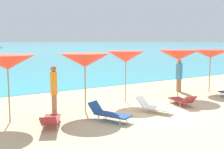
{
  "coord_description": "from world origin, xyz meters",
  "views": [
    {
      "loc": [
        -7.58,
        -8.17,
        2.92
      ],
      "look_at": [
        -0.14,
        3.5,
        1.2
      ],
      "focal_mm": 44.28,
      "sensor_mm": 36.0,
      "label": 1
    }
  ],
  "objects_px": {
    "umbrella_4": "(211,54)",
    "umbrella_0": "(7,62)",
    "umbrella_2": "(126,57)",
    "lounge_chair_2": "(51,120)",
    "lounge_chair_3": "(182,100)",
    "umbrella_3": "(179,55)",
    "beachgoer_1": "(54,87)",
    "lounge_chair_4": "(109,113)",
    "beachgoer_2": "(179,75)",
    "umbrella_1": "(85,60)",
    "lounge_chair_0": "(153,106)"
  },
  "relations": [
    {
      "from": "umbrella_2",
      "to": "lounge_chair_2",
      "type": "height_order",
      "value": "umbrella_2"
    },
    {
      "from": "umbrella_3",
      "to": "lounge_chair_0",
      "type": "distance_m",
      "value": 4.25
    },
    {
      "from": "umbrella_2",
      "to": "lounge_chair_4",
      "type": "relative_size",
      "value": 1.43
    },
    {
      "from": "umbrella_2",
      "to": "umbrella_4",
      "type": "distance_m",
      "value": 5.57
    },
    {
      "from": "umbrella_3",
      "to": "umbrella_0",
      "type": "bearing_deg",
      "value": -179.1
    },
    {
      "from": "umbrella_4",
      "to": "lounge_chair_4",
      "type": "height_order",
      "value": "umbrella_4"
    },
    {
      "from": "umbrella_1",
      "to": "lounge_chair_4",
      "type": "bearing_deg",
      "value": -84.78
    },
    {
      "from": "lounge_chair_3",
      "to": "umbrella_1",
      "type": "bearing_deg",
      "value": -1.69
    },
    {
      "from": "umbrella_4",
      "to": "lounge_chair_2",
      "type": "height_order",
      "value": "umbrella_4"
    },
    {
      "from": "umbrella_4",
      "to": "lounge_chair_0",
      "type": "bearing_deg",
      "value": -162.74
    },
    {
      "from": "umbrella_4",
      "to": "lounge_chair_0",
      "type": "xyz_separation_m",
      "value": [
        -5.76,
        -1.79,
        -1.91
      ]
    },
    {
      "from": "umbrella_2",
      "to": "lounge_chair_4",
      "type": "xyz_separation_m",
      "value": [
        -2.37,
        -2.28,
        -1.86
      ]
    },
    {
      "from": "umbrella_0",
      "to": "lounge_chair_0",
      "type": "bearing_deg",
      "value": -18.39
    },
    {
      "from": "umbrella_0",
      "to": "lounge_chair_3",
      "type": "relative_size",
      "value": 1.46
    },
    {
      "from": "umbrella_0",
      "to": "umbrella_2",
      "type": "xyz_separation_m",
      "value": [
        5.43,
        0.49,
        -0.0
      ]
    },
    {
      "from": "lounge_chair_4",
      "to": "beachgoer_2",
      "type": "distance_m",
      "value": 7.11
    },
    {
      "from": "lounge_chair_4",
      "to": "umbrella_3",
      "type": "bearing_deg",
      "value": -5.84
    },
    {
      "from": "umbrella_1",
      "to": "lounge_chair_2",
      "type": "xyz_separation_m",
      "value": [
        -1.9,
        -1.16,
        -1.87
      ]
    },
    {
      "from": "lounge_chair_0",
      "to": "beachgoer_2",
      "type": "relative_size",
      "value": 0.83
    },
    {
      "from": "beachgoer_1",
      "to": "lounge_chair_4",
      "type": "bearing_deg",
      "value": -131.95
    },
    {
      "from": "umbrella_1",
      "to": "lounge_chair_3",
      "type": "distance_m",
      "value": 4.78
    },
    {
      "from": "umbrella_2",
      "to": "lounge_chair_2",
      "type": "xyz_separation_m",
      "value": [
        -4.41,
        -1.87,
        -1.9
      ]
    },
    {
      "from": "beachgoer_1",
      "to": "beachgoer_2",
      "type": "distance_m",
      "value": 7.74
    },
    {
      "from": "lounge_chair_2",
      "to": "lounge_chair_4",
      "type": "distance_m",
      "value": 2.09
    },
    {
      "from": "umbrella_4",
      "to": "lounge_chair_0",
      "type": "height_order",
      "value": "umbrella_4"
    },
    {
      "from": "lounge_chair_2",
      "to": "beachgoer_1",
      "type": "height_order",
      "value": "beachgoer_1"
    },
    {
      "from": "umbrella_2",
      "to": "umbrella_4",
      "type": "relative_size",
      "value": 1.01
    },
    {
      "from": "lounge_chair_4",
      "to": "beachgoer_2",
      "type": "relative_size",
      "value": 0.92
    },
    {
      "from": "umbrella_2",
      "to": "lounge_chair_3",
      "type": "distance_m",
      "value": 3.25
    },
    {
      "from": "umbrella_3",
      "to": "beachgoer_2",
      "type": "bearing_deg",
      "value": 41.42
    },
    {
      "from": "umbrella_2",
      "to": "umbrella_3",
      "type": "bearing_deg",
      "value": -6.61
    },
    {
      "from": "beachgoer_1",
      "to": "lounge_chair_0",
      "type": "bearing_deg",
      "value": -103.6
    },
    {
      "from": "umbrella_4",
      "to": "umbrella_2",
      "type": "bearing_deg",
      "value": 175.43
    },
    {
      "from": "umbrella_4",
      "to": "umbrella_0",
      "type": "bearing_deg",
      "value": -179.74
    },
    {
      "from": "umbrella_2",
      "to": "umbrella_4",
      "type": "height_order",
      "value": "umbrella_2"
    },
    {
      "from": "umbrella_2",
      "to": "lounge_chair_3",
      "type": "relative_size",
      "value": 1.46
    },
    {
      "from": "umbrella_2",
      "to": "beachgoer_1",
      "type": "xyz_separation_m",
      "value": [
        -3.59,
        -0.06,
        -1.11
      ]
    },
    {
      "from": "beachgoer_2",
      "to": "lounge_chair_4",
      "type": "bearing_deg",
      "value": 45.23
    },
    {
      "from": "umbrella_3",
      "to": "beachgoer_2",
      "type": "xyz_separation_m",
      "value": [
        1.02,
        0.9,
        -1.19
      ]
    },
    {
      "from": "umbrella_3",
      "to": "lounge_chair_4",
      "type": "xyz_separation_m",
      "value": [
        -5.47,
        -1.92,
        -1.87
      ]
    },
    {
      "from": "umbrella_1",
      "to": "umbrella_2",
      "type": "height_order",
      "value": "umbrella_2"
    },
    {
      "from": "umbrella_0",
      "to": "umbrella_3",
      "type": "distance_m",
      "value": 8.54
    },
    {
      "from": "lounge_chair_2",
      "to": "lounge_chair_0",
      "type": "bearing_deg",
      "value": -158.63
    },
    {
      "from": "lounge_chair_2",
      "to": "umbrella_0",
      "type": "bearing_deg",
      "value": -27.14
    },
    {
      "from": "umbrella_2",
      "to": "lounge_chair_2",
      "type": "distance_m",
      "value": 5.15
    },
    {
      "from": "lounge_chair_2",
      "to": "lounge_chair_3",
      "type": "distance_m",
      "value": 6.1
    },
    {
      "from": "umbrella_0",
      "to": "lounge_chair_2",
      "type": "relative_size",
      "value": 1.36
    },
    {
      "from": "umbrella_4",
      "to": "lounge_chair_4",
      "type": "relative_size",
      "value": 1.41
    },
    {
      "from": "umbrella_4",
      "to": "lounge_chair_2",
      "type": "distance_m",
      "value": 10.24
    },
    {
      "from": "umbrella_1",
      "to": "lounge_chair_3",
      "type": "height_order",
      "value": "umbrella_1"
    }
  ]
}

